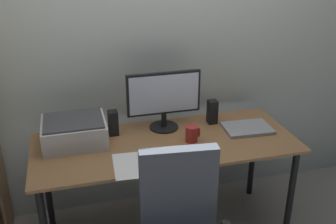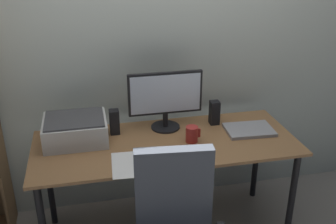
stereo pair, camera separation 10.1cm
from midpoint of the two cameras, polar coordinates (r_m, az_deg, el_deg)
The scene contains 11 objects.
back_wall at distance 2.86m, azimuth -4.03°, elevation 10.47°, with size 6.40×0.10×2.60m, color beige.
desk at distance 2.62m, azimuth -1.42°, elevation -5.87°, with size 1.71×0.69×0.74m.
monitor at distance 2.67m, azimuth -1.68°, elevation 2.17°, with size 0.51×0.20×0.40m.
keyboard at distance 2.41m, azimuth -0.30°, elevation -6.34°, with size 0.29×0.11×0.02m, color #B7BABC.
mouse at distance 2.44m, azimuth 4.30°, elevation -5.73°, with size 0.06×0.10×0.03m, color black.
coffee_mug at distance 2.57m, azimuth 2.31°, elevation -3.15°, with size 0.10×0.08×0.11m.
laptop at distance 2.78m, azimuth 10.32°, elevation -2.31°, with size 0.32×0.23×0.02m, color #99999E.
speaker_left at distance 2.67m, azimuth -8.96°, elevation -1.57°, with size 0.06×0.07×0.17m, color black.
speaker_right at distance 2.82m, azimuth 5.37°, elevation 0.01°, with size 0.06×0.07×0.17m, color black.
printer at distance 2.62m, azimuth -14.39°, elevation -2.71°, with size 0.40×0.34×0.16m.
paper_sheet at distance 2.35m, azimuth -6.48°, elevation -7.61°, with size 0.21×0.30×0.00m, color white.
Camera 1 is at (-0.57, -2.20, 1.96)m, focal length 42.40 mm.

